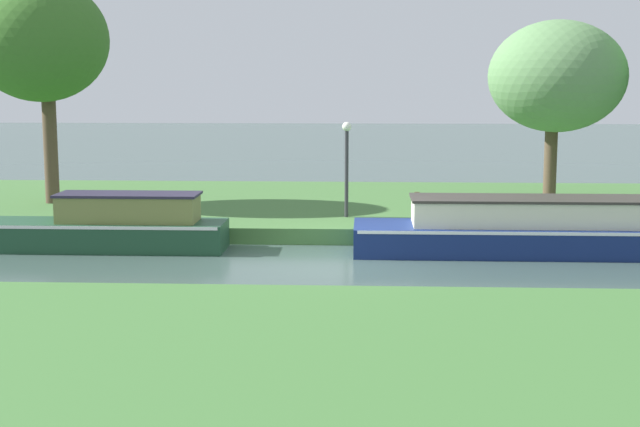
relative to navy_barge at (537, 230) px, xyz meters
The scene contains 10 objects.
ground_plane 4.74m from the navy_barge, 165.23° to the right, with size 120.00×120.00×0.00m, color #3E554E.
riverbank_far 7.38m from the navy_barge, 128.12° to the left, with size 72.00×10.00×0.40m, color #437138.
riverbank_near 11.18m from the navy_barge, 114.05° to the right, with size 72.00×10.00×0.40m, color #407236.
navy_barge is the anchor object (origin of this frame).
forest_narrowboat 9.91m from the navy_barge, behind, with size 5.64×1.44×1.35m.
willow_tree_left 14.57m from the navy_barge, 160.79° to the left, with size 3.85×3.72×6.39m.
willow_tree_centre 7.08m from the navy_barge, 75.55° to the left, with size 3.95×4.01×5.27m.
lamp_post 5.44m from the navy_barge, 148.31° to the left, with size 0.24×0.24×2.49m.
mooring_post_near 3.05m from the navy_barge, 152.45° to the left, with size 0.13×0.13×0.84m, color #443F23.
mooring_post_far 1.50m from the navy_barge, 109.49° to the left, with size 0.17×0.17×0.56m, color #4D3432.
Camera 1 is at (0.57, -19.70, 4.05)m, focal length 51.17 mm.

